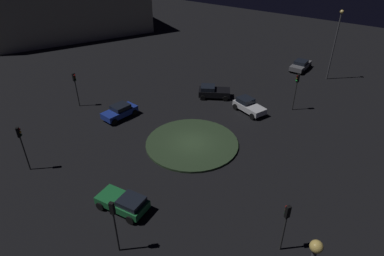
{
  "coord_description": "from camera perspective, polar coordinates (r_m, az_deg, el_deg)",
  "views": [
    {
      "loc": [
        15.37,
        -22.05,
        18.52
      ],
      "look_at": [
        0.0,
        0.0,
        1.86
      ],
      "focal_mm": 30.93,
      "sensor_mm": 36.0,
      "label": 1
    }
  ],
  "objects": [
    {
      "name": "streetlamp_north",
      "position": [
        48.62,
        23.55,
        14.0
      ],
      "size": [
        0.48,
        0.48,
        9.33
      ],
      "color": "#4C4C51",
      "rests_on": "ground_plane"
    },
    {
      "name": "car_white",
      "position": [
        38.44,
        9.73,
        3.82
      ],
      "size": [
        4.24,
        3.04,
        1.52
      ],
      "rotation": [
        0.0,
        0.0,
        -0.35
      ],
      "color": "white",
      "rests_on": "ground_plane"
    },
    {
      "name": "traffic_light_northeast",
      "position": [
        39.03,
        17.56,
        7.06
      ],
      "size": [
        0.36,
        0.39,
        4.43
      ],
      "rotation": [
        0.0,
        0.0,
        -1.99
      ],
      "color": "#2D2D2D",
      "rests_on": "ground_plane"
    },
    {
      "name": "ground_plane",
      "position": [
        32.64,
        0.0,
        -2.78
      ],
      "size": [
        115.46,
        115.46,
        0.0
      ],
      "primitive_type": "plane",
      "color": "black"
    },
    {
      "name": "store_building",
      "position": [
        71.48,
        -20.79,
        18.7
      ],
      "size": [
        26.4,
        32.72,
        9.3
      ],
      "rotation": [
        0.0,
        0.0,
        4.27
      ],
      "color": "#B7B299",
      "rests_on": "ground_plane"
    },
    {
      "name": "traffic_light_south",
      "position": [
        21.7,
        -13.31,
        -14.76
      ],
      "size": [
        0.34,
        0.38,
        4.31
      ],
      "rotation": [
        0.0,
        0.0,
        1.81
      ],
      "color": "#2D2D2D",
      "rests_on": "ground_plane"
    },
    {
      "name": "car_black",
      "position": [
        41.3,
        3.66,
        6.29
      ],
      "size": [
        4.24,
        3.53,
        1.53
      ],
      "rotation": [
        0.0,
        0.0,
        0.53
      ],
      "color": "black",
      "rests_on": "ground_plane"
    },
    {
      "name": "traffic_light_southwest",
      "position": [
        31.13,
        -27.36,
        -1.91
      ],
      "size": [
        0.38,
        0.39,
        4.34
      ],
      "rotation": [
        0.0,
        0.0,
        0.88
      ],
      "color": "#2D2D2D",
      "rests_on": "ground_plane"
    },
    {
      "name": "car_blue",
      "position": [
        37.61,
        -12.34,
        2.85
      ],
      "size": [
        2.37,
        4.1,
        1.49
      ],
      "rotation": [
        0.0,
        0.0,
        1.46
      ],
      "color": "#1E38A5",
      "rests_on": "ground_plane"
    },
    {
      "name": "car_green",
      "position": [
        25.89,
        -11.63,
        -12.44
      ],
      "size": [
        4.1,
        2.39,
        1.39
      ],
      "rotation": [
        0.0,
        0.0,
        3.25
      ],
      "color": "#1E7238",
      "rests_on": "ground_plane"
    },
    {
      "name": "traffic_light_west",
      "position": [
        40.5,
        -19.48,
        7.28
      ],
      "size": [
        0.36,
        0.31,
        4.12
      ],
      "rotation": [
        0.0,
        0.0,
        0.07
      ],
      "color": "#2D2D2D",
      "rests_on": "ground_plane"
    },
    {
      "name": "traffic_light_southeast",
      "position": [
        22.19,
        15.88,
        -14.91
      ],
      "size": [
        0.4,
        0.37,
        3.93
      ],
      "rotation": [
        0.0,
        0.0,
        2.62
      ],
      "color": "#2D2D2D",
      "rests_on": "ground_plane"
    },
    {
      "name": "car_grey",
      "position": [
        52.2,
        18.22,
        10.27
      ],
      "size": [
        2.14,
        4.4,
        1.42
      ],
      "rotation": [
        0.0,
        0.0,
        4.69
      ],
      "color": "slate",
      "rests_on": "ground_plane"
    },
    {
      "name": "roundabout_island",
      "position": [
        32.58,
        0.0,
        -2.63
      ],
      "size": [
        9.11,
        9.11,
        0.21
      ],
      "primitive_type": "cylinder",
      "color": "#2D4228",
      "rests_on": "ground_plane"
    }
  ]
}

